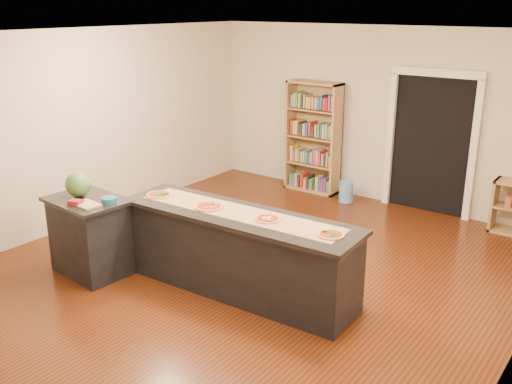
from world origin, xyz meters
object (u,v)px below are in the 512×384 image
Objects in this scene: kitchen_island at (238,252)px; waste_bin at (346,191)px; side_counter at (90,236)px; watermelon at (78,184)px; bookshelf at (313,137)px.

kitchen_island is 3.50m from waste_bin.
kitchen_island is 1.85m from side_counter.
side_counter is at bearing -3.79° from watermelon.
watermelon is at bearing -98.33° from bookshelf.
side_counter is 0.50× the size of bookshelf.
kitchen_island is 2.98× the size of side_counter.
kitchen_island is at bearing -82.41° from waste_bin.
kitchen_island is 3.87m from bookshelf.
bookshelf reaches higher than waste_bin.
kitchen_island is 8.19× the size of waste_bin.
side_counter is 4.34m from waste_bin.
side_counter is at bearing -106.85° from waste_bin.
waste_bin is at bearing -13.33° from bookshelf.
waste_bin is 4.46m from watermelon.
bookshelf is 1.11m from waste_bin.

